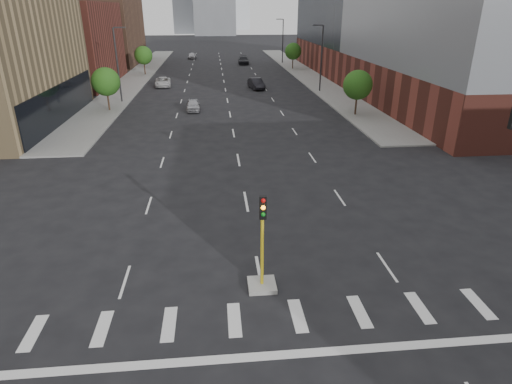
{
  "coord_description": "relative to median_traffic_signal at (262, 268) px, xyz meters",
  "views": [
    {
      "loc": [
        -1.76,
        -6.29,
        11.13
      ],
      "look_at": [
        0.2,
        13.63,
        2.5
      ],
      "focal_mm": 30.0,
      "sensor_mm": 36.0,
      "label": 1
    }
  ],
  "objects": [
    {
      "name": "tree_left_near",
      "position": [
        -14.0,
        36.03,
        2.42
      ],
      "size": [
        3.2,
        3.2,
        4.85
      ],
      "color": "#382619",
      "rests_on": "ground"
    },
    {
      "name": "tree_left_far",
      "position": [
        -14.0,
        66.03,
        2.42
      ],
      "size": [
        3.2,
        3.2,
        4.85
      ],
      "color": "#382619",
      "rests_on": "ground"
    },
    {
      "name": "car_distant",
      "position": [
        -6.54,
        92.18,
        -0.24
      ],
      "size": [
        2.0,
        4.41,
        1.47
      ],
      "primitive_type": "imported",
      "rotation": [
        0.0,
        0.0,
        -0.06
      ],
      "color": "#BCBBC0",
      "rests_on": "ground"
    },
    {
      "name": "tree_right_near",
      "position": [
        14.0,
        31.03,
        2.42
      ],
      "size": [
        3.2,
        3.2,
        4.85
      ],
      "color": "#382619",
      "rests_on": "ground"
    },
    {
      "name": "building_left_far_a",
      "position": [
        -27.5,
        57.03,
        5.03
      ],
      "size": [
        20.0,
        22.0,
        12.0
      ],
      "primitive_type": "cube",
      "color": "brown",
      "rests_on": "ground"
    },
    {
      "name": "building_left_far_b",
      "position": [
        -27.5,
        83.03,
        5.53
      ],
      "size": [
        20.0,
        24.0,
        13.0
      ],
      "primitive_type": "cube",
      "color": "brown",
      "rests_on": "ground"
    },
    {
      "name": "streetlight_right_a",
      "position": [
        13.41,
        46.03,
        4.04
      ],
      "size": [
        1.6,
        0.22,
        9.07
      ],
      "color": "#2D2D30",
      "rests_on": "ground"
    },
    {
      "name": "car_deep_right",
      "position": [
        4.91,
        80.31,
        -0.18
      ],
      "size": [
        2.45,
        5.56,
        1.59
      ],
      "primitive_type": "imported",
      "rotation": [
        0.0,
        0.0,
        -0.04
      ],
      "color": "black",
      "rests_on": "ground"
    },
    {
      "name": "tree_right_far",
      "position": [
        14.0,
        71.03,
        2.42
      ],
      "size": [
        3.2,
        3.2,
        4.85
      ],
      "color": "#382619",
      "rests_on": "ground"
    },
    {
      "name": "sidewalk_right_far",
      "position": [
        15.0,
        65.03,
        -0.9
      ],
      "size": [
        5.0,
        92.0,
        0.15
      ],
      "primitive_type": "cube",
      "color": "gray",
      "rests_on": "ground"
    },
    {
      "name": "car_near_left",
      "position": [
        -4.22,
        35.41,
        -0.31
      ],
      "size": [
        1.67,
        3.93,
        1.33
      ],
      "primitive_type": "imported",
      "rotation": [
        0.0,
        0.0,
        0.03
      ],
      "color": "#A5A5A9",
      "rests_on": "ground"
    },
    {
      "name": "building_right_main",
      "position": [
        29.5,
        51.03,
        10.03
      ],
      "size": [
        24.0,
        70.0,
        22.0
      ],
      "color": "brown",
      "rests_on": "ground"
    },
    {
      "name": "car_far_left",
      "position": [
        -9.47,
        52.88,
        -0.28
      ],
      "size": [
        2.68,
        5.15,
        1.38
      ],
      "primitive_type": "imported",
      "rotation": [
        0.0,
        0.0,
        0.08
      ],
      "color": "beige",
      "rests_on": "ground"
    },
    {
      "name": "sidewalk_left_far",
      "position": [
        -15.0,
        65.03,
        -0.9
      ],
      "size": [
        5.0,
        92.0,
        0.15
      ],
      "primitive_type": "cube",
      "color": "gray",
      "rests_on": "ground"
    },
    {
      "name": "median_traffic_signal",
      "position": [
        0.0,
        0.0,
        0.0
      ],
      "size": [
        1.2,
        1.2,
        4.4
      ],
      "color": "#999993",
      "rests_on": "ground"
    },
    {
      "name": "streetlight_right_b",
      "position": [
        13.41,
        81.03,
        4.04
      ],
      "size": [
        1.6,
        0.22,
        9.07
      ],
      "color": "#2D2D30",
      "rests_on": "ground"
    },
    {
      "name": "car_mid_right",
      "position": [
        4.61,
        49.34,
        -0.2
      ],
      "size": [
        2.39,
        4.91,
        1.55
      ],
      "primitive_type": "imported",
      "rotation": [
        0.0,
        0.0,
        0.17
      ],
      "color": "black",
      "rests_on": "ground"
    },
    {
      "name": "streetlight_left",
      "position": [
        -13.41,
        41.03,
        4.04
      ],
      "size": [
        1.6,
        0.22,
        9.07
      ],
      "color": "#2D2D30",
      "rests_on": "ground"
    }
  ]
}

